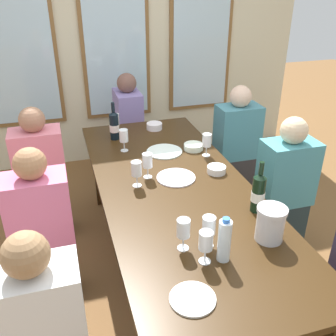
{
  "coord_description": "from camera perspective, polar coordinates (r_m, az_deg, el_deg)",
  "views": [
    {
      "loc": [
        -0.66,
        -2.03,
        2.0
      ],
      "look_at": [
        0.0,
        0.18,
        0.79
      ],
      "focal_mm": 41.0,
      "sensor_mm": 36.0,
      "label": 1
    }
  ],
  "objects": [
    {
      "name": "white_plate_2",
      "position": [
        1.73,
        3.68,
        -18.83
      ],
      "size": [
        0.2,
        0.2,
        0.01
      ],
      "primitive_type": "cylinder",
      "color": "white",
      "rests_on": "dining_table"
    },
    {
      "name": "metal_pitcher",
      "position": [
        2.05,
        14.99,
        -7.99
      ],
      "size": [
        0.16,
        0.16,
        0.19
      ],
      "color": "silver",
      "rests_on": "dining_table"
    },
    {
      "name": "seated_person_2",
      "position": [
        3.18,
        -18.21,
        -1.47
      ],
      "size": [
        0.38,
        0.24,
        1.11
      ],
      "color": "#22263A",
      "rests_on": "ground"
    },
    {
      "name": "wine_glass_7",
      "position": [
        2.86,
        5.79,
        4.06
      ],
      "size": [
        0.07,
        0.07,
        0.17
      ],
      "color": "white",
      "rests_on": "dining_table"
    },
    {
      "name": "wine_glass_3",
      "position": [
        1.91,
        2.31,
        -9.13
      ],
      "size": [
        0.07,
        0.07,
        0.17
      ],
      "color": "white",
      "rests_on": "dining_table"
    },
    {
      "name": "wine_bottle_1",
      "position": [
        2.25,
        13.28,
        -3.58
      ],
      "size": [
        0.08,
        0.08,
        0.31
      ],
      "color": "black",
      "rests_on": "dining_table"
    },
    {
      "name": "dining_table",
      "position": [
        2.52,
        1.15,
        -4.14
      ],
      "size": [
        0.96,
        2.43,
        0.74
      ],
      "color": "#35210D",
      "rests_on": "ground"
    },
    {
      "name": "back_wall_with_windows",
      "position": [
        4.25,
        -8.04,
        19.97
      ],
      "size": [
        4.16,
        0.1,
        2.9
      ],
      "color": "beige",
      "rests_on": "ground"
    },
    {
      "name": "wine_glass_5",
      "position": [
        3.28,
        -7.85,
        7.0
      ],
      "size": [
        0.07,
        0.07,
        0.17
      ],
      "color": "white",
      "rests_on": "dining_table"
    },
    {
      "name": "tasting_bowl_1",
      "position": [
        3.37,
        -2.04,
        6.24
      ],
      "size": [
        0.14,
        0.14,
        0.05
      ],
      "primitive_type": "cylinder",
      "color": "white",
      "rests_on": "dining_table"
    },
    {
      "name": "wine_glass_6",
      "position": [
        2.94,
        -6.6,
        4.64
      ],
      "size": [
        0.07,
        0.07,
        0.17
      ],
      "color": "white",
      "rests_on": "dining_table"
    },
    {
      "name": "wine_glass_0",
      "position": [
        1.83,
        5.64,
        -10.81
      ],
      "size": [
        0.07,
        0.07,
        0.17
      ],
      "color": "white",
      "rests_on": "dining_table"
    },
    {
      "name": "ground_plane",
      "position": [
        2.93,
        1.02,
        -15.42
      ],
      "size": [
        12.0,
        12.0,
        0.0
      ],
      "primitive_type": "plane",
      "color": "brown"
    },
    {
      "name": "seated_person_3",
      "position": [
        3.58,
        10.08,
        2.92
      ],
      "size": [
        0.38,
        0.24,
        1.11
      ],
      "color": "#332D2D",
      "rests_on": "ground"
    },
    {
      "name": "tasting_bowl_2",
      "position": [
        2.66,
        7.21,
        -0.22
      ],
      "size": [
        0.13,
        0.13,
        0.05
      ],
      "primitive_type": "cylinder",
      "color": "white",
      "rests_on": "dining_table"
    },
    {
      "name": "seated_person_6",
      "position": [
        3.94,
        -5.82,
        5.58
      ],
      "size": [
        0.24,
        0.38,
        1.11
      ],
      "color": "#31383B",
      "rests_on": "ground"
    },
    {
      "name": "water_bottle",
      "position": [
        1.86,
        8.39,
        -10.6
      ],
      "size": [
        0.06,
        0.06,
        0.24
      ],
      "color": "white",
      "rests_on": "dining_table"
    },
    {
      "name": "wine_glass_1",
      "position": [
        1.93,
        6.09,
        -8.6
      ],
      "size": [
        0.07,
        0.07,
        0.17
      ],
      "color": "white",
      "rests_on": "dining_table"
    },
    {
      "name": "wine_bottle_0",
      "position": [
        3.17,
        -8.0,
        6.3
      ],
      "size": [
        0.08,
        0.08,
        0.31
      ],
      "color": "black",
      "rests_on": "dining_table"
    },
    {
      "name": "wine_glass_4",
      "position": [
        2.44,
        -4.71,
        -0.28
      ],
      "size": [
        0.07,
        0.07,
        0.17
      ],
      "color": "white",
      "rests_on": "dining_table"
    },
    {
      "name": "white_plate_1",
      "position": [
        2.95,
        -0.54,
        2.48
      ],
      "size": [
        0.27,
        0.27,
        0.01
      ],
      "primitive_type": "cylinder",
      "color": "white",
      "rests_on": "dining_table"
    },
    {
      "name": "seated_person_4",
      "position": [
        2.55,
        -18.1,
        -9.25
      ],
      "size": [
        0.38,
        0.24,
        1.11
      ],
      "color": "#243031",
      "rests_on": "ground"
    },
    {
      "name": "tasting_bowl_0",
      "position": [
        2.99,
        3.79,
        3.17
      ],
      "size": [
        0.15,
        0.15,
        0.05
      ],
      "primitive_type": "cylinder",
      "color": "white",
      "rests_on": "dining_table"
    },
    {
      "name": "wine_glass_2",
      "position": [
        2.54,
        -3.08,
        1.03
      ],
      "size": [
        0.07,
        0.07,
        0.17
      ],
      "color": "white",
      "rests_on": "dining_table"
    },
    {
      "name": "white_plate_0",
      "position": [
        2.58,
        1.2,
        -1.43
      ],
      "size": [
        0.26,
        0.26,
        0.01
      ],
      "primitive_type": "cylinder",
      "color": "white",
      "rests_on": "dining_table"
    },
    {
      "name": "seated_person_5",
      "position": [
        2.96,
        16.86,
        -3.44
      ],
      "size": [
        0.38,
        0.24,
        1.11
      ],
      "color": "#223235",
      "rests_on": "ground"
    }
  ]
}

